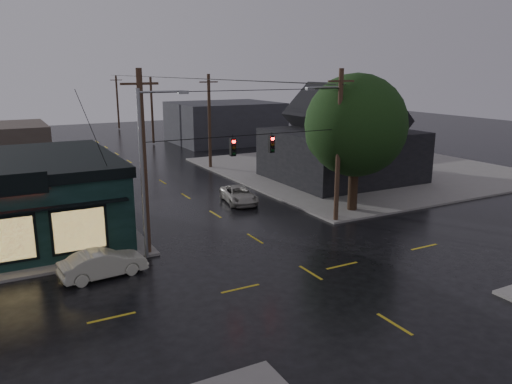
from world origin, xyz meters
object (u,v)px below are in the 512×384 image
utility_pole_nw (149,254)px  utility_pole_ne (336,222)px  corner_tree (356,126)px  sedan_cream (103,264)px  suv_silver (239,195)px

utility_pole_nw → utility_pole_ne: size_ratio=1.00×
corner_tree → utility_pole_ne: corner_tree is taller
utility_pole_nw → sedan_cream: utility_pole_nw is taller
utility_pole_ne → suv_silver: bearing=115.3°
corner_tree → utility_pole_nw: corner_tree is taller
sedan_cream → utility_pole_nw: bearing=-61.4°
corner_tree → utility_pole_nw: 16.89m
utility_pole_ne → utility_pole_nw: bearing=180.0°
corner_tree → utility_pole_ne: bearing=-150.1°
utility_pole_ne → suv_silver: 8.40m
utility_pole_ne → sedan_cream: bearing=-172.8°
corner_tree → utility_pole_ne: 6.94m
sedan_cream → suv_silver: size_ratio=0.92×
utility_pole_ne → sedan_cream: 16.01m
corner_tree → suv_silver: size_ratio=2.12×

